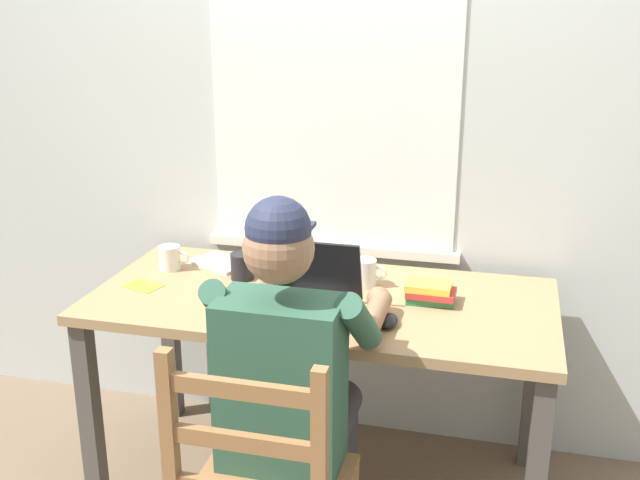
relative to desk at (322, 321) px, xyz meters
The scene contains 13 objects.
back_wall 0.78m from the desk, 90.13° to the left, with size 6.00×0.08×2.60m.
desk is the anchor object (origin of this frame).
seated_person 0.45m from the desk, 87.00° to the right, with size 0.50×0.60×1.25m.
laptop 0.21m from the desk, 96.14° to the right, with size 0.33×0.30×0.23m.
computer_mouse 0.34m from the desk, 34.81° to the right, with size 0.06×0.10×0.03m, color black.
coffee_mug_white 0.23m from the desk, 46.12° to the left, with size 0.12×0.08×0.10m.
coffee_mug_dark 0.36m from the desk, 163.72° to the left, with size 0.12×0.08×0.10m.
coffee_mug_spare 0.64m from the desk, 169.08° to the left, with size 0.12×0.08×0.09m.
book_stack_main 0.39m from the desk, ahead, with size 0.17×0.12×0.07m.
paper_pile_near_laptop 0.24m from the desk, 73.23° to the right, with size 0.21×0.18×0.01m, color white.
paper_pile_back_corner 0.15m from the desk, 101.89° to the right, with size 0.19×0.17×0.01m, color silver.
paper_pile_side 0.51m from the desk, 154.35° to the left, with size 0.22×0.15×0.01m, color silver.
landscape_photo_print 0.65m from the desk, behind, with size 0.13×0.09×0.00m, color gold.
Camera 1 is at (0.59, -2.32, 1.74)m, focal length 42.40 mm.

